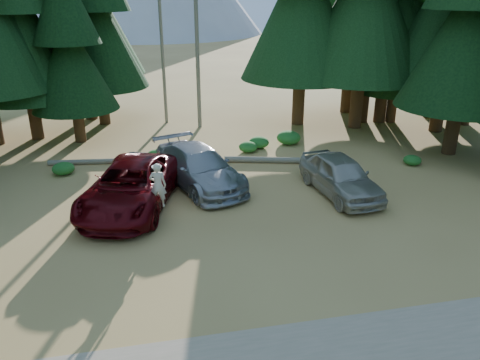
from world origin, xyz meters
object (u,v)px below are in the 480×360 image
(red_pickup, at_px, (131,186))
(frisbee_player, at_px, (158,185))
(silver_minivan_right, at_px, (340,175))
(log_mid, at_px, (163,156))
(log_right, at_px, (271,160))
(silver_minivan_center, at_px, (199,167))
(log_left, at_px, (86,162))

(red_pickup, relative_size, frisbee_player, 3.79)
(red_pickup, xyz_separation_m, silver_minivan_right, (8.65, -0.47, -0.06))
(silver_minivan_right, relative_size, log_mid, 1.39)
(frisbee_player, bearing_deg, log_mid, -78.59)
(red_pickup, height_order, silver_minivan_right, red_pickup)
(red_pickup, relative_size, log_mid, 1.83)
(silver_minivan_right, bearing_deg, frisbee_player, -178.32)
(silver_minivan_right, bearing_deg, log_mid, 133.92)
(red_pickup, bearing_deg, silver_minivan_right, 14.03)
(red_pickup, distance_m, log_mid, 5.78)
(silver_minivan_right, xyz_separation_m, log_right, (-1.84, 4.28, -0.68))
(silver_minivan_center, distance_m, silver_minivan_right, 6.13)
(log_mid, bearing_deg, log_left, -158.62)
(red_pickup, relative_size, silver_minivan_center, 1.10)
(silver_minivan_center, height_order, log_mid, silver_minivan_center)
(frisbee_player, height_order, log_left, frisbee_player)
(frisbee_player, distance_m, log_left, 7.88)
(red_pickup, relative_size, log_left, 1.77)
(log_right, bearing_deg, silver_minivan_right, -51.84)
(red_pickup, height_order, log_left, red_pickup)
(frisbee_player, xyz_separation_m, log_mid, (0.45, 7.05, -1.34))
(log_mid, bearing_deg, red_pickup, -84.29)
(frisbee_player, bearing_deg, silver_minivan_center, -105.47)
(frisbee_player, relative_size, log_mid, 0.48)
(log_left, bearing_deg, silver_minivan_center, -29.80)
(log_left, bearing_deg, silver_minivan_right, -22.24)
(red_pickup, distance_m, log_right, 7.84)
(frisbee_player, distance_m, log_mid, 7.19)
(log_left, bearing_deg, red_pickup, -60.78)
(silver_minivan_center, bearing_deg, log_mid, 90.41)
(silver_minivan_center, distance_m, frisbee_player, 3.76)
(silver_minivan_right, distance_m, log_left, 12.51)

